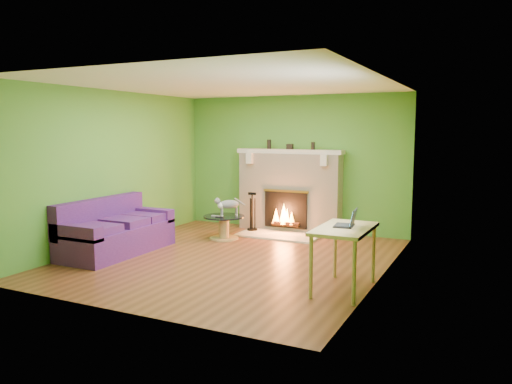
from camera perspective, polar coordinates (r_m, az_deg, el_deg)
floor at (r=7.66m, az=-2.78°, el=-7.58°), size 5.00×5.00×0.00m
ceiling at (r=7.45m, az=-2.90°, el=12.17°), size 5.00×5.00×0.00m
wall_back at (r=9.70m, az=4.28°, el=3.28°), size 5.00×0.00×5.00m
wall_front at (r=5.40m, az=-15.69°, el=0.03°), size 5.00×0.00×5.00m
wall_left at (r=8.75m, az=-15.89°, el=2.62°), size 0.00×5.00×5.00m
wall_right at (r=6.67m, az=14.39°, el=1.37°), size 0.00×5.00×5.00m
window_frame at (r=5.77m, az=12.57°, el=3.06°), size 0.00×1.20×1.20m
window_pane at (r=5.77m, az=12.49°, el=3.06°), size 0.00×1.06×1.06m
fireplace at (r=9.58m, az=3.84°, el=0.07°), size 2.10×0.46×1.58m
hearth at (r=9.24m, az=2.60°, el=-4.95°), size 1.50×0.75×0.03m
mantel at (r=9.50m, az=3.83°, el=4.65°), size 2.10×0.28×0.08m
sofa at (r=8.26m, az=-15.84°, el=-4.41°), size 0.88×1.91×0.86m
coffee_table at (r=8.97m, az=-3.69°, el=-3.85°), size 0.74×0.74×0.42m
desk at (r=6.12m, az=10.06°, el=-4.85°), size 0.61×1.05×0.78m
cat at (r=8.91m, az=-3.10°, el=-1.65°), size 0.53×0.52×0.34m
remote_silver at (r=8.88m, az=-4.64°, el=-2.75°), size 0.17×0.07×0.02m
remote_black at (r=8.77m, az=-4.16°, el=-2.87°), size 0.16×0.05×0.02m
laptop at (r=6.13m, az=10.05°, el=-2.86°), size 0.29×0.32×0.22m
fire_tools at (r=9.56m, az=-0.44°, el=-2.20°), size 0.20×0.20×0.74m
mantel_vase_left at (r=9.70m, az=1.50°, el=5.48°), size 0.08×0.08×0.18m
mantel_vase_right at (r=9.36m, az=6.53°, el=5.26°), size 0.07×0.07×0.14m
mantel_box at (r=9.53m, az=3.90°, el=5.20°), size 0.12×0.08×0.10m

